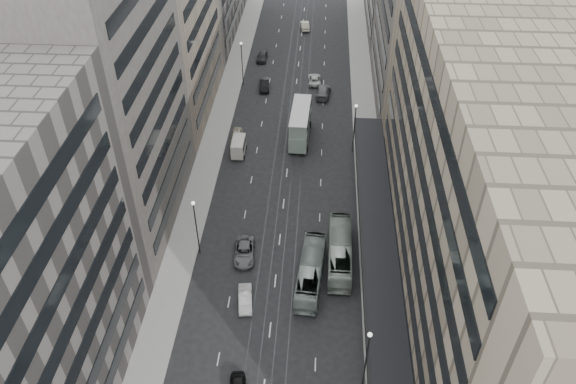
% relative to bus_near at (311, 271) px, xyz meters
% --- Properties ---
extents(ground, '(220.00, 220.00, 0.00)m').
position_rel_bus_near_xyz_m(ground, '(-4.11, -8.33, -1.56)').
color(ground, black).
rests_on(ground, ground).
extents(sidewalk_right, '(4.00, 125.00, 0.15)m').
position_rel_bus_near_xyz_m(sidewalk_right, '(7.89, 29.17, -1.48)').
color(sidewalk_right, gray).
rests_on(sidewalk_right, ground).
extents(sidewalk_left, '(4.00, 125.00, 0.15)m').
position_rel_bus_near_xyz_m(sidewalk_left, '(-16.11, 29.17, -1.48)').
color(sidewalk_left, gray).
rests_on(sidewalk_left, ground).
extents(department_store, '(19.20, 60.00, 30.00)m').
position_rel_bus_near_xyz_m(department_store, '(17.34, -0.33, 13.39)').
color(department_store, gray).
rests_on(department_store, ground).
extents(building_right_mid, '(15.00, 28.00, 24.00)m').
position_rel_bus_near_xyz_m(building_right_mid, '(17.39, 43.67, 10.44)').
color(building_right_mid, '#433D3A').
rests_on(building_right_mid, ground).
extents(building_left_b, '(15.00, 26.00, 34.00)m').
position_rel_bus_near_xyz_m(building_left_b, '(-25.61, 10.67, 15.44)').
color(building_left_b, '#433D3A').
rests_on(building_left_b, ground).
extents(building_left_c, '(15.00, 28.00, 25.00)m').
position_rel_bus_near_xyz_m(building_left_c, '(-25.61, 37.67, 10.94)').
color(building_left_c, gray).
rests_on(building_left_c, ground).
extents(lamp_right_near, '(0.44, 0.44, 8.32)m').
position_rel_bus_near_xyz_m(lamp_right_near, '(5.59, -13.33, 3.65)').
color(lamp_right_near, '#262628').
rests_on(lamp_right_near, ground).
extents(lamp_right_far, '(0.44, 0.44, 8.32)m').
position_rel_bus_near_xyz_m(lamp_right_far, '(5.59, 26.67, 3.65)').
color(lamp_right_far, '#262628').
rests_on(lamp_right_far, ground).
extents(lamp_left_near, '(0.44, 0.44, 8.32)m').
position_rel_bus_near_xyz_m(lamp_left_near, '(-13.81, 3.67, 3.65)').
color(lamp_left_near, '#262628').
rests_on(lamp_left_near, ground).
extents(lamp_left_far, '(0.44, 0.44, 8.32)m').
position_rel_bus_near_xyz_m(lamp_left_far, '(-13.81, 46.67, 3.65)').
color(lamp_left_far, '#262628').
rests_on(lamp_left_far, ground).
extents(bus_near, '(3.57, 11.36, 3.11)m').
position_rel_bus_near_xyz_m(bus_near, '(0.00, 0.00, 0.00)').
color(bus_near, gray).
rests_on(bus_near, ground).
extents(bus_far, '(2.87, 11.62, 3.23)m').
position_rel_bus_near_xyz_m(bus_far, '(3.41, 3.42, 0.06)').
color(bus_far, '#96A197').
rests_on(bus_far, ground).
extents(double_decker, '(3.32, 9.83, 5.32)m').
position_rel_bus_near_xyz_m(double_decker, '(-2.61, 29.68, 1.31)').
color(double_decker, gray).
rests_on(double_decker, ground).
extents(panel_van, '(2.03, 4.09, 2.58)m').
position_rel_bus_near_xyz_m(panel_van, '(-11.75, 24.93, -0.14)').
color(panel_van, '#BBB7A9').
rests_on(panel_van, ground).
extents(sedan_1, '(2.03, 4.38, 1.39)m').
position_rel_bus_near_xyz_m(sedan_1, '(-7.21, -3.81, -0.86)').
color(sedan_1, white).
rests_on(sedan_1, ground).
extents(sedan_2, '(2.95, 5.58, 1.49)m').
position_rel_bus_near_xyz_m(sedan_2, '(-8.22, 3.47, -0.81)').
color(sedan_2, slate).
rests_on(sedan_2, ground).
extents(sedan_4, '(1.74, 4.11, 1.39)m').
position_rel_bus_near_xyz_m(sedan_4, '(-12.61, 28.95, -0.86)').
color(sedan_4, '#ADA78F').
rests_on(sedan_4, ground).
extents(sedan_5, '(2.08, 4.91, 1.57)m').
position_rel_bus_near_xyz_m(sedan_5, '(-9.79, 45.55, -0.77)').
color(sedan_5, black).
rests_on(sedan_5, ground).
extents(sedan_6, '(2.42, 4.95, 1.35)m').
position_rel_bus_near_xyz_m(sedan_6, '(-0.80, 48.32, -0.88)').
color(sedan_6, '#BBBBB7').
rests_on(sedan_6, ground).
extents(sedan_7, '(2.91, 5.87, 1.64)m').
position_rel_bus_near_xyz_m(sedan_7, '(0.85, 43.63, -0.74)').
color(sedan_7, '#525254').
rests_on(sedan_7, ground).
extents(sedan_8, '(2.10, 4.73, 1.58)m').
position_rel_bus_near_xyz_m(sedan_8, '(-11.30, 56.97, -0.77)').
color(sedan_8, '#262629').
rests_on(sedan_8, ground).
extents(sedan_9, '(2.24, 5.00, 1.59)m').
position_rel_bus_near_xyz_m(sedan_9, '(-3.54, 72.38, -0.76)').
color(sedan_9, '#BEB79D').
rests_on(sedan_9, ground).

